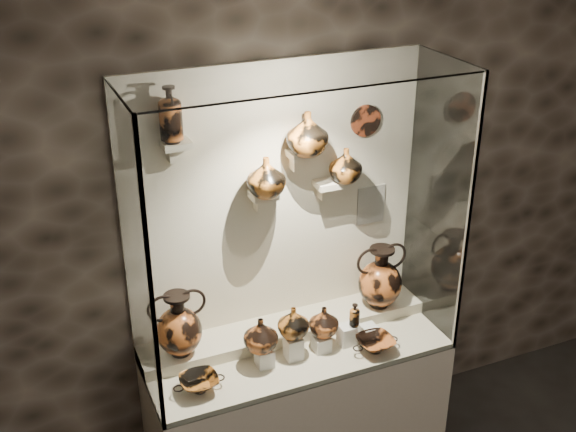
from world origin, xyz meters
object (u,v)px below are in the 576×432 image
(jug_b, at_px, (293,322))
(lekythos_small, at_px, (354,314))
(amphora_left, at_px, (179,324))
(kylix_right, at_px, (375,343))
(kylix_left, at_px, (199,383))
(ovoid_vase_a, at_px, (266,177))
(ovoid_vase_b, at_px, (307,133))
(jug_c, at_px, (324,321))
(lekythos_tall, at_px, (170,112))
(jug_a, at_px, (261,335))
(ovoid_vase_c, at_px, (345,165))
(amphora_right, at_px, (380,277))

(jug_b, height_order, lekythos_small, jug_b)
(amphora_left, relative_size, kylix_right, 1.41)
(amphora_left, height_order, kylix_left, amphora_left)
(ovoid_vase_a, distance_m, ovoid_vase_b, 0.31)
(jug_b, xyz_separation_m, ovoid_vase_b, (0.17, 0.21, 0.98))
(amphora_left, xyz_separation_m, jug_c, (0.77, -0.18, -0.08))
(lekythos_tall, bearing_deg, lekythos_small, -11.51)
(kylix_left, bearing_deg, ovoid_vase_a, 22.93)
(jug_a, distance_m, ovoid_vase_c, 1.02)
(jug_b, height_order, ovoid_vase_c, ovoid_vase_c)
(lekythos_small, xyz_separation_m, ovoid_vase_b, (-0.19, 0.24, 1.00))
(jug_c, xyz_separation_m, kylix_right, (0.25, -0.14, -0.13))
(jug_b, distance_m, ovoid_vase_a, 0.81)
(ovoid_vase_c, bearing_deg, ovoid_vase_a, 160.83)
(jug_a, distance_m, kylix_right, 0.66)
(amphora_right, relative_size, lekythos_small, 2.44)
(jug_a, bearing_deg, ovoid_vase_b, 34.04)
(jug_c, relative_size, ovoid_vase_b, 0.76)
(kylix_right, bearing_deg, jug_c, 141.39)
(jug_c, bearing_deg, lekythos_tall, 145.16)
(amphora_left, xyz_separation_m, ovoid_vase_a, (0.53, 0.05, 0.74))
(lekythos_tall, bearing_deg, jug_b, -19.77)
(jug_c, height_order, kylix_right, jug_c)
(kylix_left, height_order, lekythos_tall, lekythos_tall)
(jug_a, relative_size, kylix_right, 0.74)
(lekythos_tall, relative_size, ovoid_vase_a, 1.43)
(ovoid_vase_c, bearing_deg, jug_a, -178.68)
(kylix_left, bearing_deg, ovoid_vase_b, 13.90)
(amphora_right, bearing_deg, amphora_left, -168.80)
(lekythos_tall, bearing_deg, amphora_right, 2.23)
(ovoid_vase_a, bearing_deg, lekythos_tall, 156.25)
(kylix_right, height_order, ovoid_vase_a, ovoid_vase_a)
(jug_a, xyz_separation_m, jug_c, (0.38, 0.01, -0.02))
(amphora_left, relative_size, jug_b, 2.04)
(amphora_right, distance_m, jug_c, 0.49)
(jug_a, bearing_deg, amphora_left, 157.22)
(jug_a, bearing_deg, kylix_right, -9.70)
(kylix_right, relative_size, lekythos_tall, 0.85)
(amphora_right, relative_size, jug_b, 2.14)
(jug_b, bearing_deg, amphora_right, 12.01)
(amphora_right, relative_size, jug_a, 1.99)
(amphora_left, bearing_deg, amphora_right, -11.56)
(amphora_left, xyz_separation_m, jug_b, (0.59, -0.18, -0.03))
(jug_b, distance_m, kylix_left, 0.59)
(amphora_right, distance_m, kylix_right, 0.43)
(jug_c, bearing_deg, kylix_left, 171.87)
(ovoid_vase_c, bearing_deg, kylix_left, 177.45)
(kylix_left, bearing_deg, kylix_right, -11.67)
(jug_b, relative_size, lekythos_small, 1.14)
(amphora_right, bearing_deg, kylix_left, -156.55)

